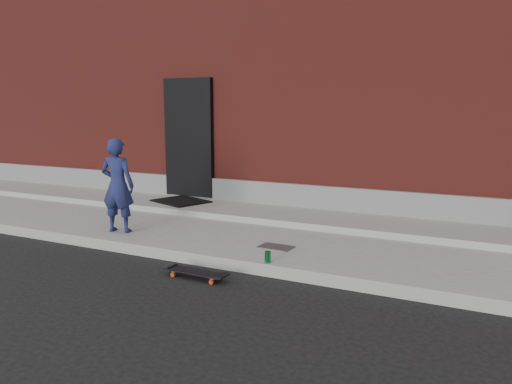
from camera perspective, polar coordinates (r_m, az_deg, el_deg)
The scene contains 9 objects.
ground at distance 6.13m, azimuth -2.68°, elevation -9.05°, with size 80.00×80.00×0.00m, color black.
sidewalk at distance 7.40m, azimuth 3.01°, elevation -5.20°, with size 20.00×3.00×0.15m, color slate.
apron at distance 8.18m, azimuth 5.54°, elevation -2.91°, with size 20.00×1.20×0.10m, color gray.
building at distance 12.41m, azimuth 13.53°, elevation 11.74°, with size 20.00×8.10×5.00m.
child at distance 7.56m, azimuth -15.54°, elevation 0.73°, with size 0.51×0.33×1.38m, color #1A214B.
skateboard at distance 5.90m, azimuth -6.88°, elevation -9.11°, with size 0.78×0.21×0.09m.
soda_can at distance 5.93m, azimuth 1.35°, elevation -7.44°, with size 0.08×0.08×0.14m, color #1A8241.
doormat at distance 9.33m, azimuth -8.60°, elevation -1.03°, with size 0.93×0.76×0.03m, color black.
utility_plate at distance 6.59m, azimuth 2.29°, elevation -6.30°, with size 0.44×0.28×0.01m, color #505055.
Camera 1 is at (2.85, -5.07, 1.94)m, focal length 35.00 mm.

